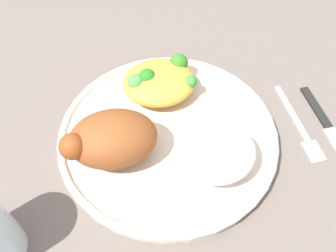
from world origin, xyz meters
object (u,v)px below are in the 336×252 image
at_px(roasted_chicken, 111,139).
at_px(mac_cheese_with_broccoli, 161,81).
at_px(knife, 329,126).
at_px(plate, 168,135).
at_px(fork, 300,125).
at_px(rice_pile, 216,151).

relative_size(roasted_chicken, mac_cheese_with_broccoli, 1.11).
relative_size(mac_cheese_with_broccoli, knife, 0.56).
xyz_separation_m(roasted_chicken, mac_cheese_with_broccoli, (-0.08, -0.10, -0.01)).
relative_size(plate, fork, 2.12).
xyz_separation_m(rice_pile, fork, (-0.14, -0.05, -0.04)).
bearing_deg(roasted_chicken, fork, -177.21).
height_order(plate, rice_pile, rice_pile).
bearing_deg(fork, mac_cheese_with_broccoli, -25.14).
bearing_deg(fork, knife, 166.76).
bearing_deg(mac_cheese_with_broccoli, knife, 156.81).
distance_m(rice_pile, mac_cheese_with_broccoli, 0.14).
height_order(plate, mac_cheese_with_broccoli, mac_cheese_with_broccoli).
bearing_deg(roasted_chicken, knife, -179.33).
relative_size(mac_cheese_with_broccoli, fork, 0.75).
relative_size(rice_pile, fork, 0.70).
xyz_separation_m(rice_pile, mac_cheese_with_broccoli, (0.05, -0.14, -0.00)).
relative_size(plate, rice_pile, 3.04).
distance_m(plate, knife, 0.23).
relative_size(plate, knife, 1.59).
bearing_deg(mac_cheese_with_broccoli, roasted_chicken, 52.53).
bearing_deg(plate, mac_cheese_with_broccoli, -91.86).
bearing_deg(knife, plate, -5.07).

